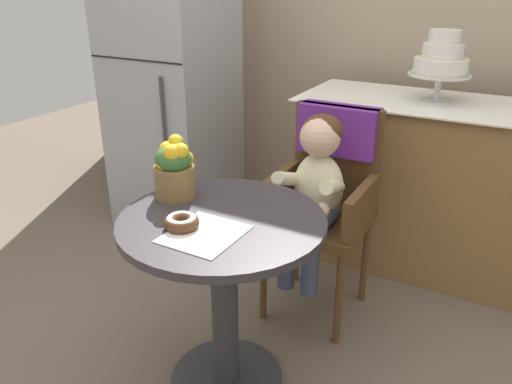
{
  "coord_description": "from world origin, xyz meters",
  "views": [
    {
      "loc": [
        0.84,
        -1.29,
        1.49
      ],
      "look_at": [
        0.05,
        0.15,
        0.77
      ],
      "focal_mm": 35.27,
      "sensor_mm": 36.0,
      "label": 1
    }
  ],
  "objects": [
    {
      "name": "paper_napkin",
      "position": [
        0.02,
        -0.13,
        0.72
      ],
      "size": [
        0.23,
        0.25,
        0.0
      ],
      "primitive_type": "cube",
      "rotation": [
        0.0,
        0.0,
        -0.01
      ],
      "color": "white",
      "rests_on": "cafe_table"
    },
    {
      "name": "refrigerator",
      "position": [
        -1.05,
        1.1,
        0.85
      ],
      "size": [
        0.64,
        0.63,
        1.7
      ],
      "color": "#9EA0A5",
      "rests_on": "ground"
    },
    {
      "name": "flower_vase",
      "position": [
        -0.25,
        0.07,
        0.84
      ],
      "size": [
        0.15,
        0.15,
        0.23
      ],
      "color": "brown",
      "rests_on": "cafe_table"
    },
    {
      "name": "seated_child",
      "position": [
        0.12,
        0.54,
        0.68
      ],
      "size": [
        0.27,
        0.32,
        0.73
      ],
      "color": "beige",
      "rests_on": "ground"
    },
    {
      "name": "donut_front",
      "position": [
        -0.07,
        -0.13,
        0.74
      ],
      "size": [
        0.12,
        0.12,
        0.04
      ],
      "color": "#4C2D19",
      "rests_on": "cafe_table"
    },
    {
      "name": "cafe_table",
      "position": [
        0.0,
        0.0,
        0.51
      ],
      "size": [
        0.72,
        0.72,
        0.72
      ],
      "color": "#332D33",
      "rests_on": "ground"
    },
    {
      "name": "tiered_cake_stand",
      "position": [
        0.43,
        1.3,
        1.1
      ],
      "size": [
        0.3,
        0.3,
        0.34
      ],
      "color": "silver",
      "rests_on": "display_counter"
    },
    {
      "name": "display_counter",
      "position": [
        0.55,
        1.3,
        0.45
      ],
      "size": [
        1.56,
        0.62,
        0.9
      ],
      "color": "olive",
      "rests_on": "ground"
    },
    {
      "name": "ground_plane",
      "position": [
        0.0,
        0.0,
        0.0
      ],
      "size": [
        8.0,
        8.0,
        0.0
      ],
      "primitive_type": "plane",
      "color": "#6B5B4C"
    },
    {
      "name": "wicker_chair",
      "position": [
        0.12,
        0.7,
        0.64
      ],
      "size": [
        0.42,
        0.45,
        0.95
      ],
      "rotation": [
        0.0,
        0.0,
        0.04
      ],
      "color": "brown",
      "rests_on": "ground"
    }
  ]
}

